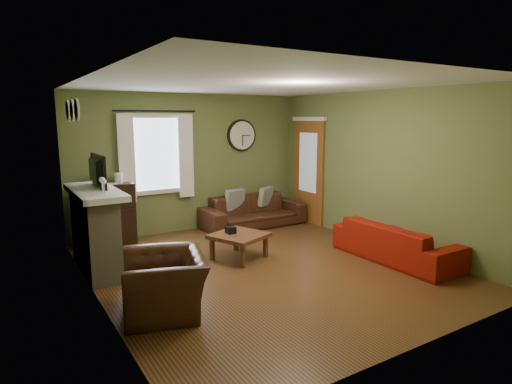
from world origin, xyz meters
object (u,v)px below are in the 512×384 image
sofa_brown (253,211)px  armchair (165,283)px  sofa_red (396,242)px  bookshelf (107,215)px  coffee_table (239,246)px

sofa_brown → armchair: 3.97m
armchair → sofa_red: bearing=103.2°
sofa_brown → sofa_red: sofa_brown is taller
sofa_red → armchair: 3.61m
sofa_brown → sofa_red: 3.03m
sofa_brown → sofa_red: bearing=-75.4°
bookshelf → sofa_red: (3.55, -3.12, -0.24)m
bookshelf → sofa_brown: bearing=-4.0°
sofa_brown → coffee_table: bearing=-127.6°
bookshelf → coffee_table: 2.40m
sofa_brown → coffee_table: (-1.24, -1.61, -0.11)m
coffee_table → bookshelf: bearing=130.5°
bookshelf → sofa_red: 4.73m
coffee_table → sofa_red: bearing=-33.3°
bookshelf → sofa_brown: 2.80m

